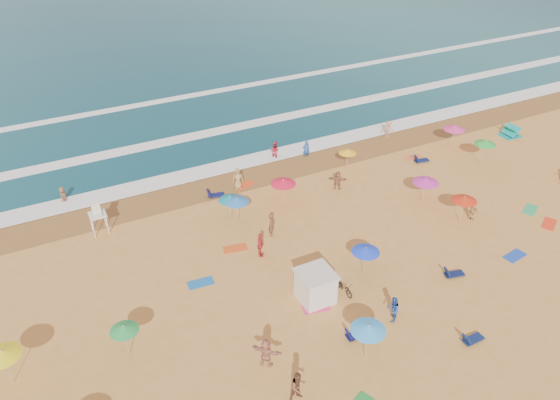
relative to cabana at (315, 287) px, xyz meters
name	(u,v)px	position (x,y,z in m)	size (l,w,h in m)	color
ground	(293,269)	(0.12, 3.14, -1.00)	(220.00, 220.00, 0.00)	gold
ocean	(77,2)	(0.12, 87.14, -1.00)	(220.00, 140.00, 0.18)	#0C4756
wet_sand	(224,183)	(0.12, 15.64, -0.99)	(220.00, 220.00, 0.00)	olive
surf_foam	(190,140)	(0.12, 24.46, -0.90)	(200.00, 18.70, 0.05)	white
cabana	(315,287)	(0.00, 0.00, 0.00)	(2.00, 2.00, 2.00)	white
cabana_roof	(316,274)	(0.00, 0.00, 1.06)	(2.20, 2.20, 0.12)	silver
bicycle	(343,287)	(1.90, -0.30, -0.55)	(0.60, 1.72, 0.91)	black
lifeguard_stand	(99,220)	(-10.56, 13.34, 0.05)	(1.20, 1.20, 2.10)	white
beach_umbrellas	(281,242)	(-0.51, 3.73, 1.09)	(53.88, 23.37, 0.76)	blue
loungers	(359,287)	(2.94, -0.50, -0.83)	(49.66, 25.36, 0.34)	#0E1C4A
towels	(358,255)	(4.84, 2.43, -0.98)	(36.34, 23.81, 0.03)	#E91D52
popup_tents	(541,152)	(27.64, 6.87, -0.40)	(4.36, 10.90, 1.20)	#F73775
beachgoers	(279,234)	(0.55, 6.12, -0.16)	(40.83, 25.67, 2.12)	red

